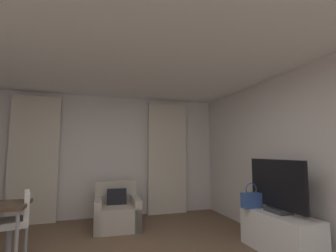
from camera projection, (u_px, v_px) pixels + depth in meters
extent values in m
cube|color=silver|center=(106.00, 156.00, 5.43)|extent=(5.12, 0.06, 2.60)
cube|color=silver|center=(315.00, 158.00, 3.32)|extent=(0.06, 6.12, 2.60)
cube|color=white|center=(127.00, 36.00, 2.69)|extent=(5.12, 6.12, 0.06)
cube|color=beige|center=(34.00, 159.00, 4.89)|extent=(0.90, 0.06, 2.50)
cube|color=beige|center=(167.00, 157.00, 5.72)|extent=(0.90, 0.06, 2.50)
cube|color=#B2A899|center=(117.00, 217.00, 4.56)|extent=(0.83, 0.90, 0.40)
cube|color=#B2A899|center=(116.00, 191.00, 4.95)|extent=(0.80, 0.18, 0.41)
cube|color=#B2A899|center=(135.00, 212.00, 4.65)|extent=(0.16, 0.87, 0.54)
cube|color=#B2A899|center=(98.00, 214.00, 4.48)|extent=(0.16, 0.87, 0.54)
cube|color=black|center=(117.00, 199.00, 4.71)|extent=(0.37, 0.22, 0.37)
cylinder|color=#99999E|center=(26.00, 230.00, 3.29)|extent=(0.04, 0.04, 0.71)
cylinder|color=#99999E|center=(16.00, 243.00, 2.83)|extent=(0.04, 0.04, 0.71)
cylinder|color=gray|center=(9.00, 246.00, 3.08)|extent=(0.06, 0.06, 0.46)
cube|color=silver|center=(10.00, 223.00, 3.11)|extent=(0.48, 0.48, 0.08)
cube|color=silver|center=(27.00, 204.00, 3.22)|extent=(0.14, 0.36, 0.34)
cube|color=white|center=(280.00, 233.00, 3.41)|extent=(0.48, 1.15, 0.55)
cube|color=#333338|center=(278.00, 210.00, 3.46)|extent=(0.20, 0.36, 0.06)
cube|color=black|center=(277.00, 184.00, 3.50)|extent=(0.04, 1.04, 0.67)
cube|color=#335193|center=(252.00, 200.00, 3.76)|extent=(0.30, 0.14, 0.22)
torus|color=#335193|center=(251.00, 189.00, 3.78)|extent=(0.20, 0.02, 0.20)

